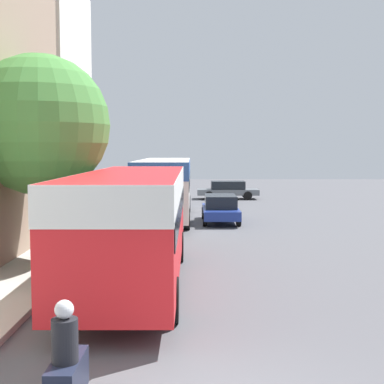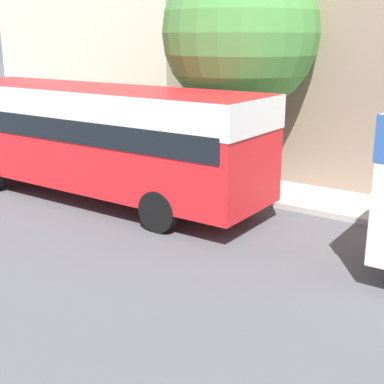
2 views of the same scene
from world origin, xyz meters
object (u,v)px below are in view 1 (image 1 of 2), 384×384
object	(u,v)px
car_far_curb	(221,208)
pedestrian_walking_away	(72,229)
bus_lead	(134,213)
motorcycle_behind_lead	(67,374)
bus_following	(166,181)
pedestrian_near_curb	(93,208)
car_crossing	(228,189)

from	to	relation	value
car_far_curb	pedestrian_walking_away	distance (m)	10.41
bus_lead	pedestrian_walking_away	xyz separation A→B (m)	(-2.62, 4.03, -1.04)
bus_lead	motorcycle_behind_lead	bearing A→B (deg)	-90.91
bus_following	pedestrian_near_curb	size ratio (longest dim) A/B	6.36
car_crossing	pedestrian_near_curb	size ratio (longest dim) A/B	2.55
car_far_curb	pedestrian_near_curb	distance (m)	6.70
motorcycle_behind_lead	car_crossing	bearing A→B (deg)	82.39
pedestrian_walking_away	bus_following	bearing A→B (deg)	73.92
bus_following	car_far_curb	xyz separation A→B (m)	(2.87, -1.00, -1.33)
bus_following	car_far_curb	distance (m)	3.32
motorcycle_behind_lead	bus_following	bearing A→B (deg)	89.18
pedestrian_walking_away	motorcycle_behind_lead	bearing A→B (deg)	-77.61
motorcycle_behind_lead	car_far_curb	distance (m)	20.35
bus_following	car_crossing	xyz separation A→B (m)	(4.11, 11.92, -1.35)
motorcycle_behind_lead	car_far_curb	world-z (taller)	motorcycle_behind_lead
bus_lead	car_crossing	distance (m)	26.06
bus_lead	pedestrian_walking_away	world-z (taller)	bus_lead
car_crossing	pedestrian_near_curb	bearing A→B (deg)	-24.44
bus_lead	bus_following	world-z (taller)	bus_following
pedestrian_walking_away	bus_lead	bearing A→B (deg)	-56.98
bus_lead	pedestrian_near_curb	bearing A→B (deg)	106.70
bus_following	car_crossing	world-z (taller)	bus_following
bus_following	pedestrian_near_curb	bearing A→B (deg)	-128.00
car_far_curb	car_crossing	bearing A→B (deg)	84.52
motorcycle_behind_lead	pedestrian_near_curb	bearing A→B (deg)	99.33
motorcycle_behind_lead	pedestrian_walking_away	world-z (taller)	pedestrian_walking_away
pedestrian_near_curb	car_far_curb	bearing A→B (deg)	26.52
bus_lead	car_crossing	world-z (taller)	bus_lead
car_crossing	car_far_curb	distance (m)	12.98
car_crossing	pedestrian_near_curb	distance (m)	17.47
pedestrian_near_curb	pedestrian_walking_away	distance (m)	5.74
bus_following	pedestrian_walking_away	bearing A→B (deg)	-106.08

